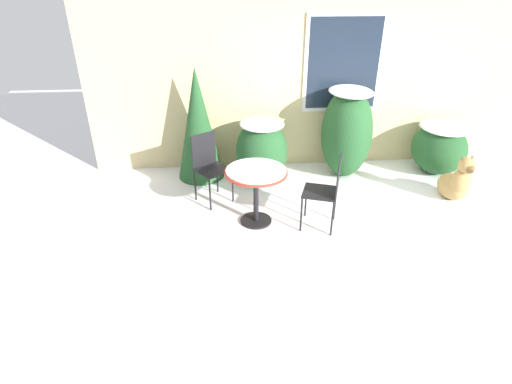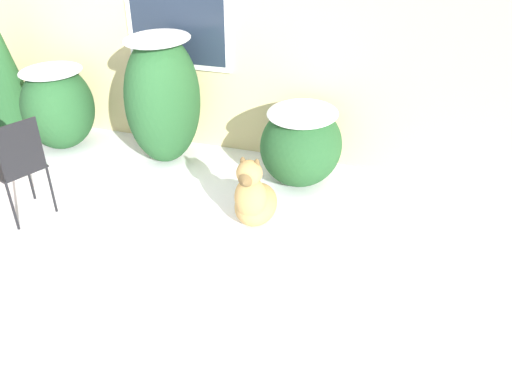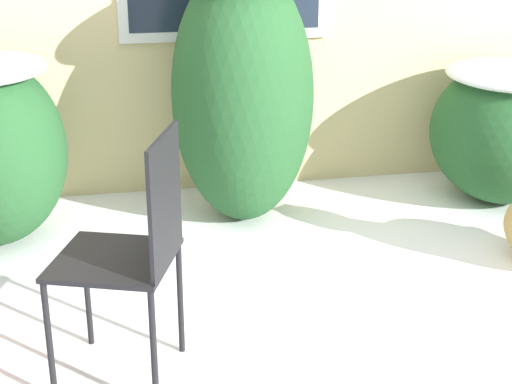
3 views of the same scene
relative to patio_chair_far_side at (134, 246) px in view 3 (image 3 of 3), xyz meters
The scene contains 4 objects.
ground_plane 0.79m from the patio_chair_far_side, 11.95° to the right, with size 16.00×16.00×0.00m, color white.
shrub_middle 1.69m from the patio_chair_far_side, 66.23° to the left, with size 0.78×0.97×1.45m.
shrub_right 2.73m from the patio_chair_far_side, 33.70° to the left, with size 0.84×0.98×0.84m.
patio_chair_far_side is the anchor object (origin of this frame).
Camera 3 is at (-0.61, -2.54, 1.77)m, focal length 55.00 mm.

